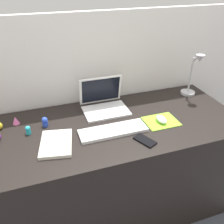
{
  "coord_description": "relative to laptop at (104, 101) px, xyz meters",
  "views": [
    {
      "loc": [
        -0.41,
        -1.22,
        1.59
      ],
      "look_at": [
        0.01,
        0.0,
        0.83
      ],
      "focal_mm": 39.18,
      "sensor_mm": 36.0,
      "label": 1
    }
  ],
  "objects": [
    {
      "name": "ground_plane",
      "position": [
        -0.02,
        -0.21,
        -0.79
      ],
      "size": [
        6.0,
        6.0,
        0.0
      ],
      "primitive_type": "plane",
      "color": "#474C56"
    },
    {
      "name": "back_wall",
      "position": [
        -0.02,
        0.19,
        -0.12
      ],
      "size": [
        2.9,
        0.05,
        1.36
      ],
      "primitive_type": "cube",
      "color": "silver",
      "rests_on": "ground_plane"
    },
    {
      "name": "desk",
      "position": [
        -0.02,
        -0.21,
        -0.42
      ],
      "size": [
        1.7,
        0.71,
        0.74
      ],
      "primitive_type": "cube",
      "color": "black",
      "rests_on": "ground_plane"
    },
    {
      "name": "laptop",
      "position": [
        0.0,
        0.0,
        0.0
      ],
      "size": [
        0.3,
        0.25,
        0.21
      ],
      "color": "white",
      "rests_on": "desk"
    },
    {
      "name": "keyboard",
      "position": [
        -0.03,
        -0.29,
        -0.04
      ],
      "size": [
        0.41,
        0.13,
        0.02
      ],
      "primitive_type": "cube",
      "color": "white",
      "rests_on": "desk"
    },
    {
      "name": "mousepad",
      "position": [
        0.3,
        -0.28,
        -0.05
      ],
      "size": [
        0.21,
        0.17,
        0.0
      ],
      "primitive_type": "cube",
      "color": "#8CDB33",
      "rests_on": "desk"
    },
    {
      "name": "mouse",
      "position": [
        0.3,
        -0.29,
        -0.03
      ],
      "size": [
        0.06,
        0.1,
        0.03
      ],
      "primitive_type": "ellipsoid",
      "color": "white",
      "rests_on": "mousepad"
    },
    {
      "name": "cell_phone",
      "position": [
        0.11,
        -0.44,
        -0.05
      ],
      "size": [
        0.11,
        0.14,
        0.01
      ],
      "primitive_type": "cube",
      "rotation": [
        0.0,
        0.0,
        0.44
      ],
      "color": "black",
      "rests_on": "desk"
    },
    {
      "name": "desk_lamp",
      "position": [
        0.69,
        -0.02,
        0.1
      ],
      "size": [
        0.11,
        0.15,
        0.34
      ],
      "color": "#B7B7BC",
      "rests_on": "desk"
    },
    {
      "name": "notebook_pad",
      "position": [
        -0.37,
        -0.31,
        -0.04
      ],
      "size": [
        0.21,
        0.27,
        0.02
      ],
      "primitive_type": "cube",
      "rotation": [
        0.0,
        0.0,
        -0.2
      ],
      "color": "silver",
      "rests_on": "desk"
    },
    {
      "name": "toy_figurine_pink",
      "position": [
        -0.58,
        -0.01,
        -0.03
      ],
      "size": [
        0.04,
        0.04,
        0.05
      ],
      "primitive_type": "cone",
      "color": "pink",
      "rests_on": "desk"
    },
    {
      "name": "toy_figurine_blue",
      "position": [
        -0.41,
        -0.1,
        -0.02
      ],
      "size": [
        0.04,
        0.04,
        0.06
      ],
      "color": "blue",
      "rests_on": "desk"
    },
    {
      "name": "toy_figurine_cyan",
      "position": [
        -0.51,
        -0.15,
        -0.03
      ],
      "size": [
        0.03,
        0.03,
        0.05
      ],
      "color": "#28B7CC",
      "rests_on": "desk"
    }
  ]
}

